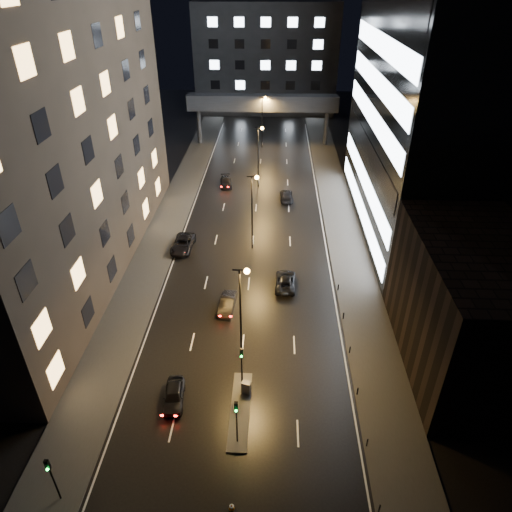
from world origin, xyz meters
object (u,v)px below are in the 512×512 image
object	(u,v)px
car_toward_a	(285,281)
car_away_d	(226,182)
car_toward_b	(286,196)
utility_cabinet	(246,387)
car_away_c	(183,244)
car_away_b	(227,304)
car_away_a	(174,395)

from	to	relation	value
car_toward_a	car_away_d	bearing A→B (deg)	-68.96
car_toward_b	utility_cabinet	world-z (taller)	car_toward_b
car_away_d	car_toward_a	distance (m)	29.99
car_away_c	car_toward_b	bearing A→B (deg)	51.67
car_away_b	car_toward_b	xyz separation A→B (m)	(6.68, 27.83, 0.00)
car_away_a	car_away_d	distance (m)	45.40
car_away_d	car_away_a	bearing A→B (deg)	-97.63
car_away_d	car_away_b	bearing A→B (deg)	-91.86
car_away_b	car_toward_b	world-z (taller)	car_toward_b
car_away_c	car_away_b	bearing A→B (deg)	-57.46
car_away_d	car_toward_a	xyz separation A→B (m)	(9.67, -28.39, 0.02)
car_away_a	car_away_c	world-z (taller)	car_away_c
car_away_a	car_away_b	bearing A→B (deg)	69.91
car_away_b	car_toward_b	bearing A→B (deg)	81.49
car_away_a	car_away_c	distance (m)	24.92
car_away_a	car_away_b	xyz separation A→B (m)	(3.29, 12.52, 0.01)
car_toward_a	utility_cabinet	xyz separation A→B (m)	(-3.54, -15.96, 0.09)
car_away_a	car_toward_b	distance (m)	41.56
car_away_a	car_away_b	distance (m)	12.94
car_away_d	car_toward_b	world-z (taller)	car_toward_b
car_away_a	car_toward_a	bearing A→B (deg)	55.28
car_toward_b	utility_cabinet	distance (m)	39.50
car_toward_a	car_away_b	bearing A→B (deg)	37.82
car_away_a	utility_cabinet	world-z (taller)	car_away_a
car_toward_a	car_toward_b	world-z (taller)	car_toward_b
car_away_c	car_away_d	bearing A→B (deg)	82.93
car_away_b	car_away_d	size ratio (longest dim) A/B	0.93
car_away_b	utility_cabinet	world-z (taller)	car_away_b
car_away_d	car_toward_b	distance (m)	11.28
car_toward_b	car_away_c	bearing A→B (deg)	46.77
car_away_c	car_away_d	xyz separation A→B (m)	(3.57, 20.75, -0.10)
car_away_a	car_toward_a	size ratio (longest dim) A/B	0.83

